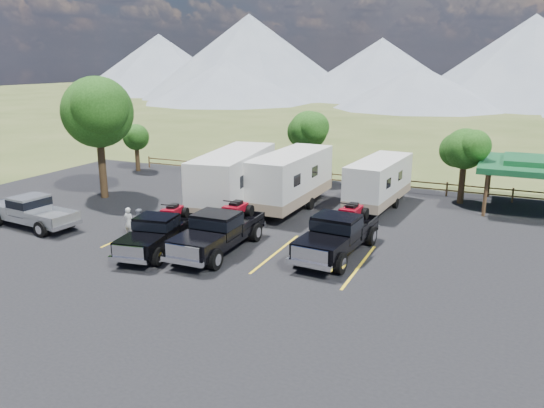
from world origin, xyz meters
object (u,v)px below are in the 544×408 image
at_px(pickup_silver, 32,211).
at_px(person_b, 140,224).
at_px(trailer_left, 234,181).
at_px(person_a, 129,222).
at_px(rig_right, 338,233).
at_px(trailer_center, 290,180).
at_px(trailer_right, 379,183).
at_px(rig_center, 219,230).
at_px(tree_big_nw, 97,112).
at_px(pavilion, 536,165).
at_px(rig_left, 159,231).

distance_m(pickup_silver, person_b, 6.61).
xyz_separation_m(trailer_left, person_a, (-2.64, -6.35, -1.09)).
xyz_separation_m(rig_right, trailer_center, (-5.00, 6.42, 0.74)).
xyz_separation_m(trailer_left, pickup_silver, (-8.43, -7.17, -0.97)).
relative_size(rig_right, person_a, 4.20).
bearing_deg(trailer_right, person_b, -126.34).
bearing_deg(rig_center, rig_right, 18.89).
bearing_deg(trailer_left, rig_center, -75.43).
height_order(trailer_center, pickup_silver, trailer_center).
xyz_separation_m(tree_big_nw, person_b, (7.56, -5.96, -4.77)).
distance_m(pickup_silver, person_a, 5.85).
height_order(tree_big_nw, rig_center, tree_big_nw).
height_order(pickup_silver, person_b, pickup_silver).
bearing_deg(trailer_center, pavilion, 23.78).
distance_m(tree_big_nw, pavilion, 26.91).
xyz_separation_m(rig_right, pickup_silver, (-16.21, -2.77, -0.14)).
bearing_deg(trailer_center, rig_center, -90.11).
xyz_separation_m(pavilion, pickup_silver, (-24.55, -14.68, -1.86)).
xyz_separation_m(rig_center, person_a, (-5.19, -0.12, -0.24)).
bearing_deg(pickup_silver, person_a, 103.80).
bearing_deg(pavilion, trailer_center, -157.63).
height_order(rig_left, rig_right, rig_right).
xyz_separation_m(rig_left, person_a, (-2.51, 0.91, -0.14)).
bearing_deg(tree_big_nw, rig_center, -25.73).
relative_size(trailer_center, person_b, 6.16).
height_order(trailer_left, trailer_center, trailer_left).
distance_m(rig_left, trailer_center, 9.77).
height_order(rig_right, trailer_right, trailer_right).
bearing_deg(pavilion, rig_right, -125.00).
relative_size(rig_right, trailer_left, 0.63).
distance_m(rig_left, rig_center, 2.88).
xyz_separation_m(pickup_silver, person_a, (5.79, 0.81, -0.11)).
bearing_deg(rig_left, rig_right, 11.01).
bearing_deg(rig_center, trailer_right, 64.24).
bearing_deg(tree_big_nw, pickup_silver, -81.56).
relative_size(trailer_left, person_b, 6.53).
bearing_deg(trailer_center, tree_big_nw, -167.08).
bearing_deg(rig_right, pickup_silver, -165.98).
height_order(rig_left, trailer_right, trailer_right).
relative_size(trailer_right, person_a, 5.49).
xyz_separation_m(tree_big_nw, rig_right, (17.21, -3.94, -4.53)).
relative_size(pavilion, trailer_left, 0.60).
distance_m(tree_big_nw, trailer_right, 18.16).
height_order(rig_right, trailer_center, trailer_center).
relative_size(rig_right, trailer_center, 0.67).
height_order(pavilion, trailer_right, pavilion).
bearing_deg(person_a, person_b, 175.21).
xyz_separation_m(pavilion, trailer_left, (-16.12, -7.51, -0.88)).
distance_m(rig_right, trailer_center, 8.17).
xyz_separation_m(pavilion, person_a, (-18.76, -13.87, -1.97)).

